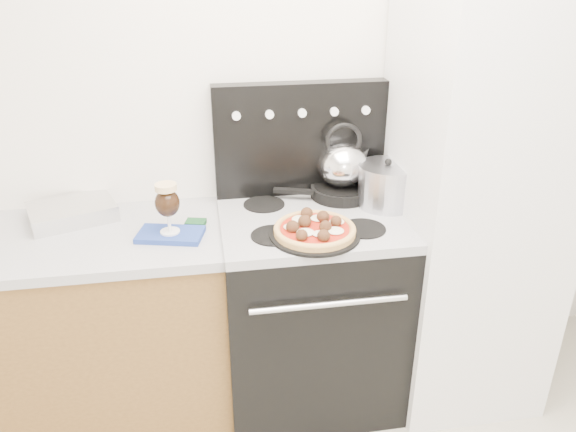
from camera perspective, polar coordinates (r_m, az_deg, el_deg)
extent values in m
cube|color=white|center=(2.52, -0.82, 9.83)|extent=(3.50, 0.01, 2.50)
cube|color=brown|center=(2.66, -22.48, -11.11)|extent=(1.45, 0.60, 0.86)
cube|color=#AFB0B5|center=(2.43, -24.22, -2.48)|extent=(1.48, 0.63, 0.04)
cube|color=black|center=(2.58, 2.20, -9.71)|extent=(0.76, 0.65, 0.88)
cube|color=#ADADB2|center=(2.35, 2.38, -0.49)|extent=(0.76, 0.65, 0.04)
cube|color=black|center=(2.50, 1.22, 7.81)|extent=(0.76, 0.08, 0.50)
cube|color=silver|center=(2.54, 18.21, 1.44)|extent=(0.64, 0.68, 1.90)
cube|color=white|center=(2.52, -21.08, 0.42)|extent=(0.40, 0.35, 0.07)
cube|color=#223B93|center=(2.26, -11.85, -1.86)|extent=(0.28, 0.20, 0.02)
cylinder|color=black|center=(2.18, 2.72, -1.89)|extent=(0.40, 0.40, 0.01)
cylinder|color=black|center=(2.54, 5.44, 2.53)|extent=(0.35, 0.35, 0.05)
cylinder|color=silver|center=(2.45, 9.96, 2.99)|extent=(0.27, 0.27, 0.18)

